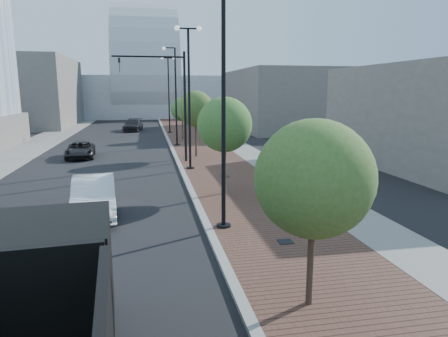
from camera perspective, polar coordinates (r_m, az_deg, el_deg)
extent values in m
cube|color=#4C2D23|center=(45.23, -3.56, 4.34)|extent=(7.00, 140.00, 0.12)
cube|color=slate|center=(45.65, -0.18, 4.43)|extent=(2.40, 140.00, 0.13)
cube|color=gray|center=(44.92, -8.00, 4.22)|extent=(0.30, 140.00, 0.14)
cube|color=slate|center=(46.16, -24.36, 3.52)|extent=(4.00, 140.00, 0.12)
cube|color=black|center=(8.81, -23.59, -14.56)|extent=(2.55, 2.64, 2.46)
cube|color=black|center=(10.49, -22.06, -15.08)|extent=(2.30, 0.64, 1.23)
cube|color=black|center=(6.34, -27.38, -18.10)|extent=(2.37, 0.29, 1.90)
cylinder|color=black|center=(10.36, -28.01, -17.70)|extent=(0.36, 1.06, 1.04)
cylinder|color=silver|center=(10.36, -28.01, -17.70)|extent=(0.36, 0.59, 0.57)
cylinder|color=black|center=(10.09, -16.39, -17.60)|extent=(0.36, 1.06, 1.04)
cylinder|color=silver|center=(10.09, -16.39, -17.60)|extent=(0.36, 0.59, 0.57)
imported|color=white|center=(18.13, -17.92, -3.78)|extent=(2.23, 5.13, 1.64)
imported|color=black|center=(33.99, -19.67, 2.49)|extent=(2.40, 4.67, 1.26)
imported|color=black|center=(55.02, -12.75, 6.01)|extent=(2.70, 5.47, 1.53)
imported|color=black|center=(27.35, 6.27, 1.76)|extent=(0.76, 0.60, 1.84)
cylinder|color=black|center=(15.71, -0.07, -8.25)|extent=(0.56, 0.56, 0.20)
cylinder|color=black|center=(14.84, -0.07, 8.46)|extent=(0.16, 0.16, 9.00)
cylinder|color=black|center=(27.21, -4.78, -0.02)|extent=(0.56, 0.56, 0.20)
cylinder|color=black|center=(26.72, -4.94, 9.54)|extent=(0.16, 0.16, 9.00)
cylinder|color=black|center=(26.99, -5.11, 19.13)|extent=(1.40, 0.10, 0.10)
sphere|color=silver|center=(26.93, -6.67, 19.12)|extent=(0.32, 0.32, 0.32)
sphere|color=silver|center=(27.07, -3.55, 19.13)|extent=(0.32, 0.32, 0.32)
cylinder|color=black|center=(39.01, -6.66, 3.29)|extent=(0.56, 0.56, 0.20)
cylinder|color=black|center=(38.67, -6.82, 9.94)|extent=(0.16, 0.16, 9.00)
cylinder|color=black|center=(38.83, -7.74, 16.57)|extent=(1.00, 0.10, 0.10)
sphere|color=silver|center=(38.79, -8.51, 16.45)|extent=(0.32, 0.32, 0.32)
cylinder|color=black|center=(50.91, -7.67, 5.05)|extent=(0.56, 0.56, 0.20)
cylinder|color=black|center=(50.65, -7.81, 10.14)|extent=(0.16, 0.16, 9.00)
cylinder|color=black|center=(50.79, -7.94, 15.22)|extent=(1.40, 0.10, 0.10)
sphere|color=silver|center=(50.76, -8.76, 15.20)|extent=(0.32, 0.32, 0.32)
sphere|color=silver|center=(50.83, -7.13, 15.24)|extent=(0.32, 0.32, 0.32)
cylinder|color=black|center=(29.73, -5.53, 8.48)|extent=(0.18, 0.18, 8.00)
cylinder|color=black|center=(29.66, -10.65, 15.30)|extent=(5.00, 0.12, 0.12)
imported|color=black|center=(29.67, -14.59, 13.98)|extent=(0.16, 0.20, 1.00)
cylinder|color=#382619|center=(10.08, 12.20, -11.12)|extent=(0.16, 0.16, 3.04)
sphere|color=#3A5F20|center=(9.57, 12.62, -1.41)|extent=(2.80, 2.80, 2.80)
sphere|color=#3A5F20|center=(10.05, 13.99, -2.16)|extent=(1.96, 1.96, 1.96)
sphere|color=#3A5F20|center=(9.13, 11.71, -0.03)|extent=(1.68, 1.68, 1.68)
cylinder|color=#382619|center=(20.25, 0.08, 0.78)|extent=(0.16, 0.16, 3.38)
sphere|color=#356623|center=(20.00, 0.08, 6.24)|extent=(2.73, 2.73, 2.73)
sphere|color=#356623|center=(20.39, 1.03, 5.65)|extent=(1.91, 1.91, 1.91)
sphere|color=#356623|center=(19.62, -0.62, 7.13)|extent=(1.64, 1.64, 1.64)
cylinder|color=#382619|center=(31.98, -4.00, 4.73)|extent=(0.16, 0.16, 3.61)
sphere|color=#38581E|center=(31.82, -4.05, 8.43)|extent=(2.82, 2.82, 2.82)
sphere|color=#38581E|center=(32.18, -3.40, 8.00)|extent=(1.97, 1.97, 1.97)
sphere|color=#38581E|center=(31.48, -4.54, 9.05)|extent=(1.69, 1.69, 1.69)
cylinder|color=#382619|center=(43.89, -5.89, 6.03)|extent=(0.16, 0.16, 3.06)
sphere|color=#316522|center=(43.78, -5.93, 8.31)|extent=(2.44, 2.44, 2.44)
sphere|color=#316522|center=(44.12, -5.44, 8.05)|extent=(1.71, 1.71, 1.71)
sphere|color=#316522|center=(43.44, -6.30, 8.69)|extent=(1.46, 1.46, 1.46)
cube|color=#9BA0A5|center=(89.58, -10.87, 9.97)|extent=(50.00, 28.00, 8.00)
cube|color=#65615B|center=(66.99, -26.66, 9.60)|extent=(14.00, 20.00, 10.00)
cube|color=#615C57|center=(57.53, 7.71, 9.62)|extent=(12.00, 22.00, 8.00)
cube|color=#625D58|center=(31.83, 28.71, 6.45)|extent=(10.00, 16.00, 7.00)
cube|color=black|center=(14.33, 8.67, -10.19)|extent=(0.50, 0.50, 0.02)
cube|color=black|center=(24.55, 0.14, -1.11)|extent=(0.50, 0.50, 0.02)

